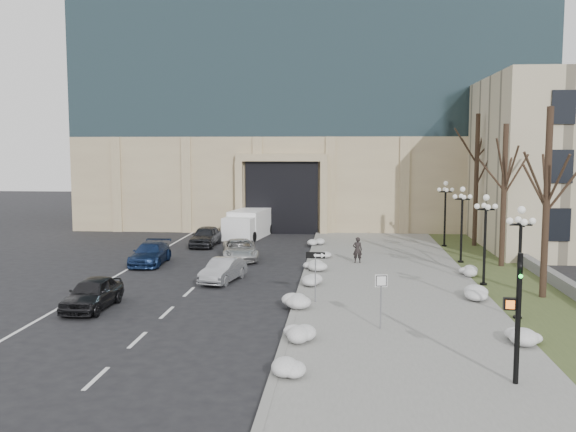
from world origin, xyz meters
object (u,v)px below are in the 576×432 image
Objects in this scene: traffic_signal at (517,321)px; lamppost_c at (462,214)px; car_a at (92,293)px; one_way_sign at (319,261)px; pedestrian at (357,250)px; lamppost_d at (445,205)px; lamppost_b at (485,227)px; car_e at (206,236)px; car_b at (223,270)px; car_d at (240,250)px; box_truck at (249,224)px; car_c at (150,254)px; lamppost_a at (520,247)px; keep_sign at (381,290)px.

traffic_signal is 0.85× the size of lamppost_c.
car_a is 10.16m from one_way_sign.
lamppost_c is at bearing -177.16° from pedestrian.
lamppost_b is at bearing -90.00° from lamppost_d.
car_e is 21.13m from lamppost_b.
car_a is 16.80m from pedestrian.
car_b is 0.88× the size of car_e.
car_b is at bearing -136.29° from lamppost_d.
car_d is 7.52m from pedestrian.
box_truck reaches higher than car_d.
car_c is at bearing 166.03° from lamppost_b.
car_a is 26.56m from lamppost_d.
lamppost_b is at bearing -33.81° from car_e.
car_c is at bearing 149.40° from lamppost_a.
lamppost_c reaches higher than car_c.
car_d is at bearing 178.78° from lamppost_c.
lamppost_a reaches higher than car_e.
car_a is 13.71m from car_d.
lamppost_c reaches higher than car_b.
lamppost_b is at bearing -90.00° from lamppost_c.
lamppost_d is at bearing 90.00° from lamppost_b.
car_e is at bearing 144.66° from lamppost_b.
lamppost_b is (17.13, -12.15, 2.34)m from car_e.
traffic_signal reaches higher than pedestrian.
lamppost_b is at bearing -16.20° from car_c.
pedestrian is (12.62, 0.97, 0.25)m from car_c.
keep_sign is at bearing -61.90° from box_truck.
lamppost_d is at bearing 67.38° from one_way_sign.
lamppost_d is at bearing 4.37° from car_e.
traffic_signal is 7.97m from lamppost_a.
car_b is 18.92m from lamppost_d.
car_d is at bearing -75.96° from box_truck.
lamppost_a is (5.74, 2.12, 1.41)m from keep_sign.
box_truck is 27.34m from keep_sign.
traffic_signal reaches higher than car_b.
car_c is 22.16m from lamppost_a.
car_d is 17.41m from keep_sign.
lamppost_c is at bearing 37.97° from car_b.
car_c is at bearing -0.14° from pedestrian.
lamppost_d is (5.74, 21.62, 1.41)m from keep_sign.
traffic_signal is (11.68, -20.91, 1.37)m from car_d.
lamppost_d is (2.08, 27.12, 1.06)m from traffic_signal.
car_b is at bearing 141.69° from one_way_sign.
lamppost_d reaches higher than box_truck.
lamppost_b is (13.56, -0.03, 2.45)m from car_b.
traffic_signal is at bearing -58.67° from car_e.
lamppost_c reaches higher than car_e.
car_d is 6.33m from car_e.
car_e is at bearing -35.44° from pedestrian.
car_a is 0.91× the size of car_c.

